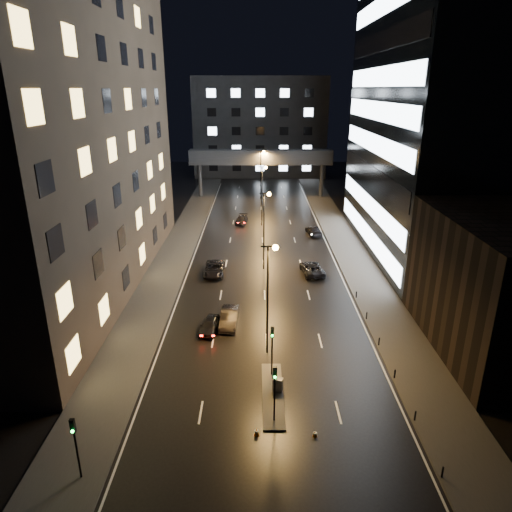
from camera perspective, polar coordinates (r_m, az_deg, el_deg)
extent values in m
plane|color=black|center=(70.68, 0.81, 2.01)|extent=(160.00, 160.00, 0.00)
cube|color=#383533|center=(66.92, -9.90, 0.70)|extent=(5.00, 110.00, 0.15)
cube|color=#383533|center=(67.28, 11.58, 0.69)|extent=(5.00, 110.00, 0.15)
cube|color=#2D2319|center=(55.51, -23.82, 16.44)|extent=(15.00, 48.00, 40.00)
cube|color=black|center=(44.77, 28.01, -3.36)|extent=(10.00, 18.00, 12.00)
cube|color=black|center=(68.25, 23.75, 18.98)|extent=(20.00, 36.00, 45.00)
cube|color=#333335|center=(125.49, 0.49, 15.85)|extent=(34.00, 14.00, 25.00)
cube|color=#333335|center=(98.08, 0.61, 12.27)|extent=(30.00, 3.00, 3.00)
cylinder|color=#333335|center=(99.62, -7.00, 9.33)|extent=(0.80, 0.80, 7.00)
cylinder|color=#333335|center=(99.87, 8.18, 9.30)|extent=(0.80, 0.80, 7.00)
cube|color=#383533|center=(36.55, 2.10, -16.87)|extent=(1.60, 8.00, 0.15)
cylinder|color=black|center=(37.56, 2.01, -12.34)|extent=(0.12, 0.12, 3.50)
cube|color=black|center=(36.42, 2.05, -9.43)|extent=(0.28, 0.22, 0.90)
sphere|color=#0CFF33|center=(36.44, 2.05, -9.92)|extent=(0.18, 0.18, 0.18)
cylinder|color=black|center=(33.06, 2.33, -17.48)|extent=(0.12, 0.12, 3.50)
cube|color=black|center=(31.76, 2.39, -14.34)|extent=(0.28, 0.22, 0.90)
sphere|color=#0CFF33|center=(31.81, 2.39, -14.90)|extent=(0.18, 0.18, 0.18)
cylinder|color=black|center=(31.18, -21.38, -22.24)|extent=(0.12, 0.12, 3.50)
cube|color=black|center=(29.79, -21.95, -19.08)|extent=(0.28, 0.22, 0.90)
sphere|color=#0CFF33|center=(29.86, -21.97, -19.67)|extent=(0.18, 0.18, 0.18)
cylinder|color=black|center=(32.26, 22.26, -23.81)|extent=(0.12, 0.12, 0.90)
cylinder|color=black|center=(35.73, 19.26, -18.43)|extent=(0.12, 0.12, 0.90)
cylinder|color=black|center=(39.53, 16.95, -14.00)|extent=(0.12, 0.12, 0.90)
cylinder|color=black|center=(43.58, 15.13, -10.35)|extent=(0.12, 0.12, 0.90)
cylinder|color=black|center=(47.81, 13.65, -7.33)|extent=(0.12, 0.12, 0.90)
cylinder|color=black|center=(52.17, 12.43, -4.81)|extent=(0.12, 0.12, 0.90)
cylinder|color=black|center=(39.08, 1.45, -5.74)|extent=(0.18, 0.18, 10.00)
cylinder|color=black|center=(37.17, 1.52, 1.21)|extent=(1.20, 0.12, 0.12)
sphere|color=#FF9E38|center=(37.22, 2.44, 1.06)|extent=(0.50, 0.50, 0.50)
cylinder|color=black|center=(57.73, 0.99, 2.99)|extent=(0.18, 0.18, 10.00)
cylinder|color=black|center=(56.45, 1.02, 7.85)|extent=(1.20, 0.12, 0.12)
sphere|color=#FF9E38|center=(56.48, 1.63, 7.74)|extent=(0.50, 0.50, 0.50)
cylinder|color=black|center=(77.05, 0.75, 7.41)|extent=(0.18, 0.18, 10.00)
cylinder|color=black|center=(76.10, 0.77, 11.08)|extent=(1.20, 0.12, 0.12)
sphere|color=#FF9E38|center=(76.12, 1.23, 11.01)|extent=(0.50, 0.50, 0.50)
cylinder|color=black|center=(96.65, 0.61, 10.05)|extent=(0.18, 0.18, 10.00)
cylinder|color=black|center=(95.89, 0.62, 12.99)|extent=(1.20, 0.12, 0.12)
sphere|color=#FF9E38|center=(95.92, 0.99, 12.93)|extent=(0.50, 0.50, 0.50)
imported|color=black|center=(44.64, -5.83, -8.61)|extent=(2.06, 4.02, 1.31)
imported|color=black|center=(45.60, -3.38, -7.71)|extent=(1.83, 4.76, 1.55)
imported|color=black|center=(57.69, -5.25, -1.60)|extent=(2.47, 5.30, 1.47)
imported|color=black|center=(79.39, -1.82, 4.54)|extent=(2.37, 4.58, 1.27)
imported|color=black|center=(57.98, 7.02, -1.56)|extent=(3.05, 5.51, 1.46)
imported|color=black|center=(73.64, 7.24, 3.17)|extent=(2.54, 5.00, 1.39)
cube|color=#4A494C|center=(36.44, 2.75, -15.78)|extent=(0.86, 0.71, 1.11)
cone|color=orange|center=(33.04, 0.08, -21.12)|extent=(0.47, 0.47, 0.57)
cone|color=orange|center=(33.23, 7.38, -21.17)|extent=(0.41, 0.41, 0.45)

